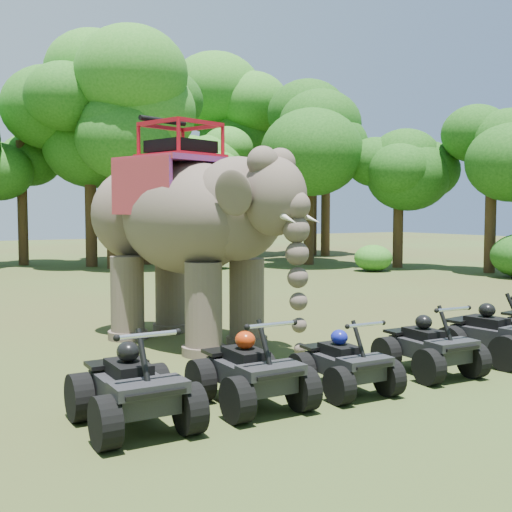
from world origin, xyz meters
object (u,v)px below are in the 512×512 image
object	(u,v)px
elephant	(185,231)
atv_1	(250,361)
atv_2	(344,354)
atv_3	(429,338)
atv_0	(133,376)
atv_4	(494,326)

from	to	relation	value
elephant	atv_1	size ratio (longest dim) A/B	3.22
atv_1	atv_2	bearing A→B (deg)	-3.20
atv_1	atv_3	xyz separation A→B (m)	(3.59, -0.01, -0.04)
atv_2	atv_3	size ratio (longest dim) A/B	0.94
atv_2	atv_3	bearing A→B (deg)	5.43
elephant	atv_1	xyz separation A→B (m)	(-1.12, -4.66, -1.75)
atv_1	atv_0	bearing A→B (deg)	-178.69
atv_1	atv_2	xyz separation A→B (m)	(1.63, -0.12, -0.07)
atv_2	atv_4	world-z (taller)	atv_4
atv_3	atv_1	bearing A→B (deg)	-176.48
atv_1	atv_4	size ratio (longest dim) A/B	0.99
elephant	atv_2	xyz separation A→B (m)	(0.52, -4.78, -1.82)
atv_2	atv_3	xyz separation A→B (m)	(1.95, 0.11, 0.04)
atv_3	atv_4	xyz separation A→B (m)	(1.79, 0.08, 0.04)
atv_1	atv_4	xyz separation A→B (m)	(5.37, 0.07, 0.00)
atv_0	atv_1	distance (m)	1.79
atv_0	atv_1	xyz separation A→B (m)	(1.79, 0.01, -0.02)
atv_2	atv_3	distance (m)	1.96
elephant	atv_3	size ratio (longest dim) A/B	3.40
elephant	atv_0	bearing A→B (deg)	-139.63
elephant	atv_1	distance (m)	5.10
atv_4	atv_3	bearing A→B (deg)	175.03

